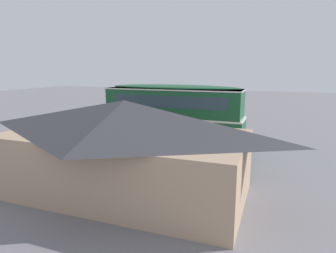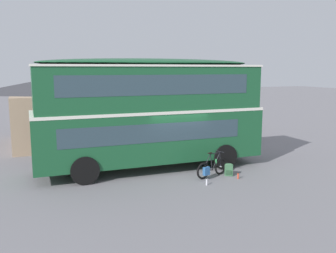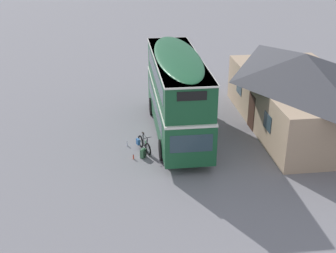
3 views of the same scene
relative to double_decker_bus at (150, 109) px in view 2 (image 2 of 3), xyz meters
The scene contains 7 objects.
ground_plane 2.83m from the double_decker_bus, 31.49° to the right, with size 120.00×120.00×0.00m, color slate.
double_decker_bus is the anchor object (origin of this frame).
touring_bicycle 3.62m from the double_decker_bus, 47.92° to the right, with size 1.64×0.78×1.04m.
backpack_on_ground 4.17m from the double_decker_bus, 39.28° to the right, with size 0.39×0.35×0.52m.
water_bottle_clear_plastic 4.07m from the double_decker_bus, 67.40° to the right, with size 0.07×0.07×0.26m.
water_bottle_red_squeeze 4.62m from the double_decker_bus, 44.12° to the right, with size 0.08×0.08×0.25m.
pub_building 7.41m from the double_decker_bus, 91.60° to the left, with size 11.48×6.25×4.47m.
Camera 2 is at (-5.86, -14.23, 4.36)m, focal length 38.94 mm.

